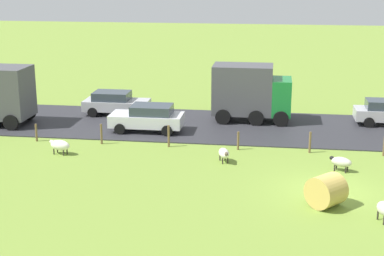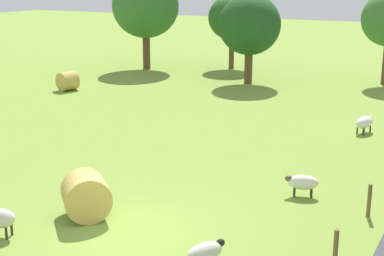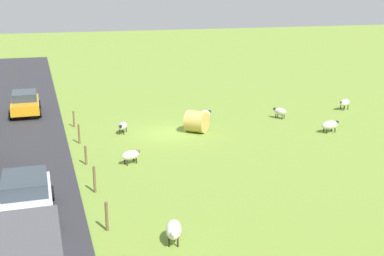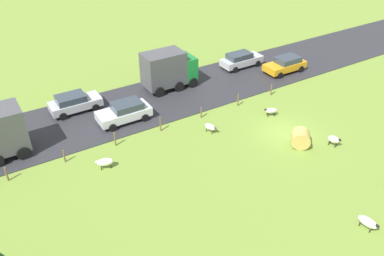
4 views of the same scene
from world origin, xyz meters
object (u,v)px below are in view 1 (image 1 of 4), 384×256
object	(u,v)px
sheep_4	(341,162)
sheep_6	(60,145)
sheep_5	(224,153)
car_4	(115,103)
car_1	(148,117)
hay_bale_0	(326,191)
truck_1	(250,92)

from	to	relation	value
sheep_4	sheep_6	size ratio (longest dim) A/B	0.88
sheep_5	car_4	distance (m)	12.02
car_1	car_4	xyz separation A→B (m)	(3.73, 3.05, -0.02)
sheep_5	sheep_6	size ratio (longest dim) A/B	0.88
hay_bale_0	car_4	world-z (taller)	car_4
sheep_5	car_1	xyz separation A→B (m)	(5.13, 5.07, 0.42)
hay_bale_0	car_1	bearing A→B (deg)	43.65
sheep_5	truck_1	xyz separation A→B (m)	(8.50, -0.90, 1.49)
hay_bale_0	truck_1	size ratio (longest dim) A/B	0.28
car_4	sheep_4	bearing A→B (deg)	-124.15
sheep_6	truck_1	bearing A→B (deg)	-48.99
sheep_4	hay_bale_0	size ratio (longest dim) A/B	0.84
sheep_6	hay_bale_0	world-z (taller)	hay_bale_0
sheep_6	hay_bale_0	bearing A→B (deg)	-111.12
hay_bale_0	sheep_4	bearing A→B (deg)	-13.31
sheep_6	truck_1	size ratio (longest dim) A/B	0.26
sheep_4	hay_bale_0	bearing A→B (deg)	166.69
sheep_5	hay_bale_0	xyz separation A→B (m)	(-5.13, -4.71, 0.21)
car_1	truck_1	bearing A→B (deg)	-60.54
sheep_4	hay_bale_0	distance (m)	4.68
hay_bale_0	car_1	distance (m)	14.17
truck_1	car_4	distance (m)	9.09
sheep_6	car_4	xyz separation A→B (m)	(8.77, -0.66, 0.37)
sheep_6	car_1	bearing A→B (deg)	-36.33
sheep_5	car_1	distance (m)	7.22
sheep_6	sheep_5	bearing A→B (deg)	-90.53
car_4	car_1	bearing A→B (deg)	-140.73
sheep_4	truck_1	bearing A→B (deg)	28.31
sheep_5	car_4	world-z (taller)	car_4
car_1	sheep_4	bearing A→B (deg)	-117.72
car_4	sheep_6	bearing A→B (deg)	175.71
sheep_5	hay_bale_0	size ratio (longest dim) A/B	0.84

